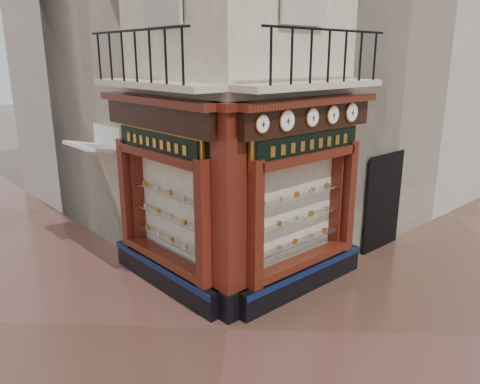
# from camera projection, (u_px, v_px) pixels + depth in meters

# --- Properties ---
(ground) EXTENTS (80.00, 80.00, 0.00)m
(ground) POSITION_uv_depth(u_px,v_px,m) (228.00, 329.00, 8.39)
(ground) COLOR #523326
(ground) RESTS_ON ground
(main_building) EXTENTS (11.31, 11.31, 12.00)m
(main_building) POSITION_uv_depth(u_px,v_px,m) (244.00, 7.00, 12.63)
(main_building) COLOR beige
(main_building) RESTS_ON ground
(neighbour_left) EXTENTS (11.31, 11.31, 11.00)m
(neighbour_left) POSITION_uv_depth(u_px,v_px,m) (172.00, 32.00, 15.27)
(neighbour_left) COLOR beige
(neighbour_left) RESTS_ON ground
(neighbour_right) EXTENTS (11.31, 11.31, 11.00)m
(neighbour_right) POSITION_uv_depth(u_px,v_px,m) (324.00, 31.00, 15.02)
(neighbour_right) COLOR beige
(neighbour_right) RESTS_ON ground
(shopfront_left) EXTENTS (2.86, 2.86, 3.98)m
(shopfront_left) POSITION_uv_depth(u_px,v_px,m) (164.00, 197.00, 9.42)
(shopfront_left) COLOR black
(shopfront_left) RESTS_ON ground
(shopfront_right) EXTENTS (2.86, 2.86, 3.98)m
(shopfront_right) POSITION_uv_depth(u_px,v_px,m) (304.00, 200.00, 9.27)
(shopfront_right) COLOR black
(shopfront_right) RESTS_ON ground
(corner_pilaster) EXTENTS (0.85, 0.85, 3.98)m
(corner_pilaster) POSITION_uv_depth(u_px,v_px,m) (229.00, 217.00, 8.33)
(corner_pilaster) COLOR black
(corner_pilaster) RESTS_ON ground
(balcony) EXTENTS (5.94, 2.97, 1.03)m
(balcony) POSITION_uv_depth(u_px,v_px,m) (232.00, 84.00, 8.65)
(balcony) COLOR beige
(balcony) RESTS_ON ground
(clock_a) EXTENTS (0.26, 0.26, 0.32)m
(clock_a) POSITION_uv_depth(u_px,v_px,m) (262.00, 124.00, 7.80)
(clock_a) COLOR #C58A41
(clock_a) RESTS_ON ground
(clock_b) EXTENTS (0.31, 0.31, 0.38)m
(clock_b) POSITION_uv_depth(u_px,v_px,m) (287.00, 121.00, 8.19)
(clock_b) COLOR #C58A41
(clock_b) RESTS_ON ground
(clock_c) EXTENTS (0.28, 0.28, 0.35)m
(clock_c) POSITION_uv_depth(u_px,v_px,m) (312.00, 118.00, 8.64)
(clock_c) COLOR #C58A41
(clock_c) RESTS_ON ground
(clock_d) EXTENTS (0.29, 0.29, 0.36)m
(clock_d) POSITION_uv_depth(u_px,v_px,m) (333.00, 115.00, 9.03)
(clock_d) COLOR #C58A41
(clock_d) RESTS_ON ground
(clock_e) EXTENTS (0.31, 0.31, 0.39)m
(clock_e) POSITION_uv_depth(u_px,v_px,m) (351.00, 113.00, 9.43)
(clock_e) COLOR #C58A41
(clock_e) RESTS_ON ground
(awning) EXTENTS (1.52, 1.52, 0.24)m
(awning) POSITION_uv_depth(u_px,v_px,m) (100.00, 252.00, 11.68)
(awning) COLOR white
(awning) RESTS_ON ground
(signboard_left) EXTENTS (2.08, 2.08, 0.56)m
(signboard_left) POSITION_uv_depth(u_px,v_px,m) (158.00, 143.00, 9.06)
(signboard_left) COLOR gold
(signboard_left) RESTS_ON ground
(signboard_right) EXTENTS (2.21, 2.21, 0.59)m
(signboard_right) POSITION_uv_depth(u_px,v_px,m) (309.00, 144.00, 8.91)
(signboard_right) COLOR gold
(signboard_right) RESTS_ON ground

